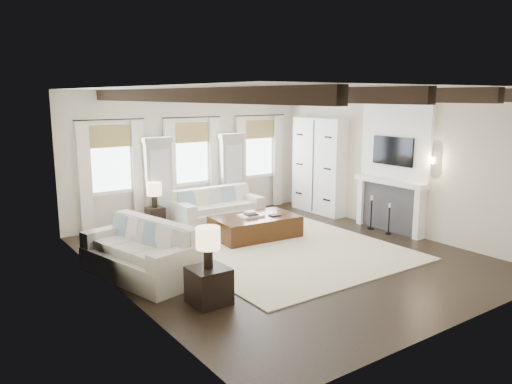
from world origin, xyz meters
TOP-DOWN VIEW (x-y plane):
  - ground at (0.00, 0.00)m, footprint 7.50×7.50m
  - room_shell at (0.75, 0.90)m, footprint 6.54×7.54m
  - area_rug at (0.24, 0.23)m, footprint 4.14×4.38m
  - sofa_back at (0.13, 2.69)m, footprint 2.12×1.00m
  - sofa_left at (-2.68, 0.50)m, footprint 1.48×2.39m
  - ottoman at (0.29, 1.34)m, footprint 1.88×1.26m
  - tray at (0.20, 1.38)m, footprint 0.53×0.41m
  - book_lower at (0.17, 1.34)m, footprint 0.27×0.22m
  - book_upper at (0.20, 1.40)m, footprint 0.23×0.19m
  - book_loose at (0.66, 1.13)m, footprint 0.25×0.20m
  - side_table_front at (-2.33, -1.16)m, footprint 0.56×0.56m
  - lamp_front at (-2.33, -1.16)m, footprint 0.36×0.36m
  - side_table_back at (-1.29, 3.11)m, footprint 0.37×0.37m
  - lamp_back at (-1.29, 3.11)m, footprint 0.33×0.33m
  - candlestick_near at (2.90, -0.18)m, footprint 0.14×0.14m
  - candlestick_far at (2.90, 0.35)m, footprint 0.16×0.16m

SIDE VIEW (x-z plane):
  - ground at x=0.00m, z-range 0.00..0.00m
  - area_rug at x=0.24m, z-range 0.00..0.02m
  - ottoman at x=0.29m, z-range 0.00..0.47m
  - side_table_front at x=-2.33m, z-range 0.00..0.56m
  - side_table_back at x=-1.29m, z-range 0.00..0.56m
  - candlestick_near at x=2.90m, z-range -0.06..0.64m
  - candlestick_far at x=2.90m, z-range -0.07..0.72m
  - sofa_back at x=0.13m, z-range -0.09..0.81m
  - sofa_left at x=-2.68m, z-range -0.09..0.87m
  - book_loose at x=0.66m, z-range 0.47..0.50m
  - tray at x=0.20m, z-range 0.47..0.51m
  - book_lower at x=0.17m, z-range 0.51..0.55m
  - book_upper at x=0.20m, z-range 0.55..0.58m
  - lamp_back at x=-1.29m, z-range 0.66..1.24m
  - lamp_front at x=-2.33m, z-range 0.67..1.30m
  - room_shell at x=0.75m, z-range 0.28..3.50m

